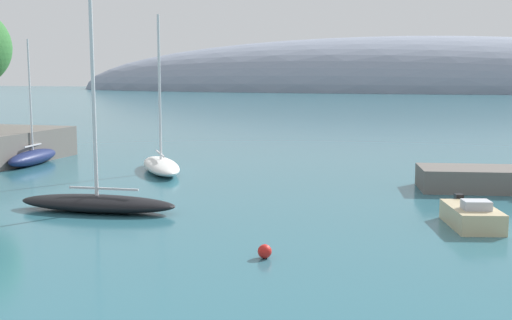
# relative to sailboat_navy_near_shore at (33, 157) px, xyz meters

# --- Properties ---
(distant_ridge) EXTENTS (279.43, 83.79, 43.12)m
(distant_ridge) POSITION_rel_sailboat_navy_near_shore_xyz_m (12.84, 221.97, -0.60)
(distant_ridge) COLOR gray
(distant_ridge) RESTS_ON ground
(sailboat_navy_near_shore) EXTENTS (2.49, 6.71, 9.23)m
(sailboat_navy_near_shore) POSITION_rel_sailboat_navy_near_shore_xyz_m (0.00, 0.00, 0.00)
(sailboat_navy_near_shore) COLOR navy
(sailboat_navy_near_shore) RESTS_ON water
(sailboat_black_mid_mooring) EXTENTS (8.20, 2.74, 10.22)m
(sailboat_black_mid_mooring) POSITION_rel_sailboat_navy_near_shore_xyz_m (12.95, -13.14, -0.09)
(sailboat_black_mid_mooring) COLOR black
(sailboat_black_mid_mooring) RESTS_ON water
(sailboat_white_outer_mooring) EXTENTS (6.13, 7.83, 10.66)m
(sailboat_white_outer_mooring) POSITION_rel_sailboat_navy_near_shore_xyz_m (10.72, -0.75, -0.05)
(sailboat_white_outer_mooring) COLOR white
(sailboat_white_outer_mooring) RESTS_ON water
(motorboat_sand_alongside_breakwater) EXTENTS (2.75, 4.24, 1.30)m
(motorboat_sand_alongside_breakwater) POSITION_rel_sailboat_navy_near_shore_xyz_m (30.50, -11.35, -0.11)
(motorboat_sand_alongside_breakwater) COLOR #C6B284
(motorboat_sand_alongside_breakwater) RESTS_ON water
(mooring_buoy_red) EXTENTS (0.52, 0.52, 0.52)m
(mooring_buoy_red) POSITION_rel_sailboat_navy_near_shore_xyz_m (22.97, -18.55, -0.34)
(mooring_buoy_red) COLOR red
(mooring_buoy_red) RESTS_ON water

